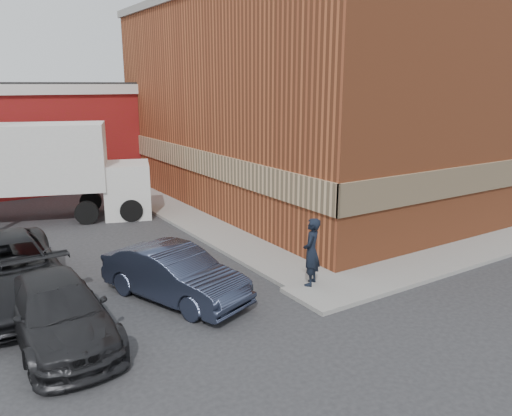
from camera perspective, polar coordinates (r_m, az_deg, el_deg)
ground at (r=14.10m, az=4.42°, el=-9.09°), size 90.00×90.00×0.00m
brick_building at (r=25.32m, az=7.79°, el=12.00°), size 14.25×18.25×9.36m
sidewalk_south at (r=18.84m, az=24.75°, el=-4.17°), size 16.00×1.80×0.12m
sidewalk_west at (r=21.78m, az=-8.69°, el=-0.67°), size 1.80×18.00×0.12m
man at (r=13.74m, az=6.35°, el=-4.99°), size 0.82×0.78×1.89m
sedan at (r=13.27m, az=-9.28°, el=-7.48°), size 2.88×4.51×1.40m
suv_a at (r=14.55m, az=-26.83°, el=-6.37°), size 2.88×6.04×1.66m
suv_b at (r=11.96m, az=-21.68°, el=-10.93°), size 1.98×4.71×1.36m
box_truck at (r=22.09m, az=-22.79°, el=4.51°), size 8.38×4.88×3.97m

